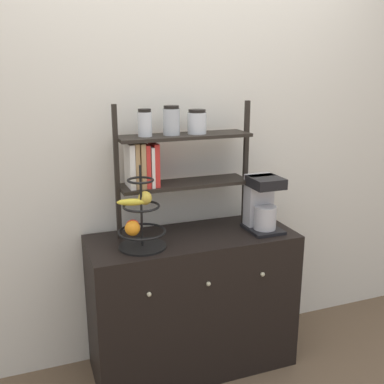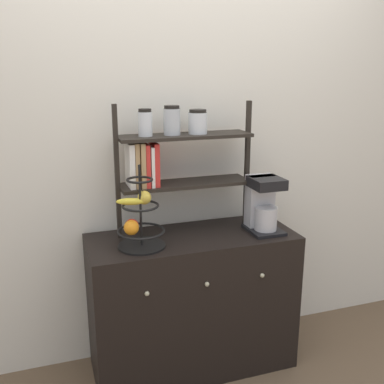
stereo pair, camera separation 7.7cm
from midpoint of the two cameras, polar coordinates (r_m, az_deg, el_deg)
name	(u,v)px [view 2 (the right image)]	position (r m, az deg, el deg)	size (l,w,h in m)	color
wall_back	(177,138)	(2.58, -1.03, 6.85)	(7.00, 0.05, 2.60)	silver
sideboard	(192,302)	(2.63, 0.91, -13.80)	(1.13, 0.47, 0.80)	black
coffee_maker	(263,204)	(2.53, 9.86, -1.49)	(0.18, 0.22, 0.31)	black
fruit_stand	(138,221)	(2.27, -5.93, -3.74)	(0.24, 0.24, 0.43)	black
shelf_hutch	(169,153)	(2.40, -2.07, 4.93)	(0.77, 0.20, 0.71)	black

